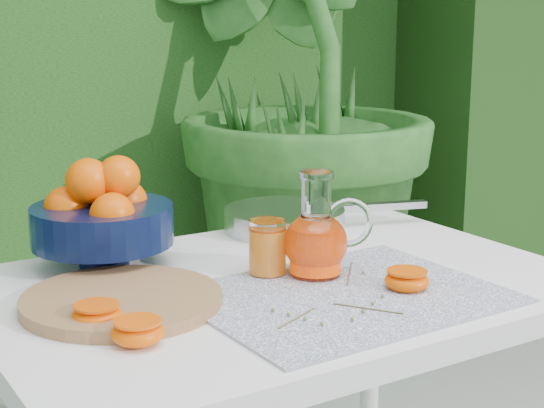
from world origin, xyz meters
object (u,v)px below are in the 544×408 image
cutting_board (122,300)px  saute_pan (286,218)px  white_table (278,325)px  juice_pitcher (317,240)px  fruit_bowl (102,216)px

cutting_board → saute_pan: bearing=28.7°
white_table → juice_pitcher: juice_pitcher is taller
white_table → fruit_bowl: (-0.22, 0.24, 0.17)m
fruit_bowl → juice_pitcher: 0.39m
cutting_board → saute_pan: (0.47, 0.26, 0.02)m
white_table → saute_pan: 0.35m
juice_pitcher → saute_pan: juice_pitcher is taller
white_table → saute_pan: saute_pan is taller
white_table → juice_pitcher: size_ratio=5.49×
fruit_bowl → saute_pan: size_ratio=0.58×
cutting_board → juice_pitcher: (0.34, -0.04, 0.06)m
cutting_board → juice_pitcher: bearing=-6.3°
fruit_bowl → juice_pitcher: (0.29, -0.26, -0.02)m
cutting_board → fruit_bowl: bearing=76.2°
cutting_board → juice_pitcher: size_ratio=1.72×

